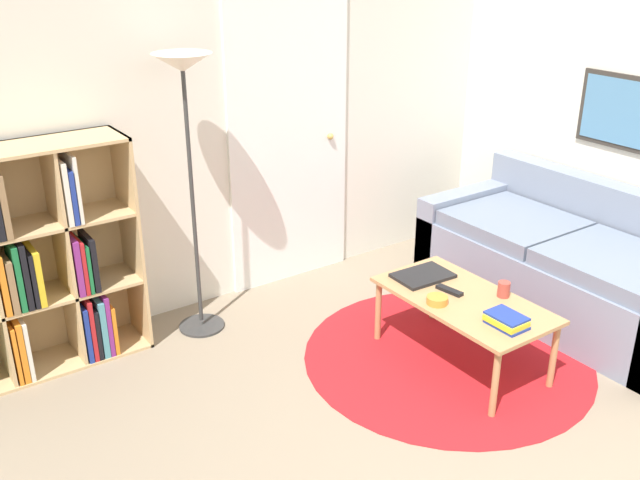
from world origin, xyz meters
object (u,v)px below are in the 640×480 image
laptop (423,276)px  bowl (437,300)px  couch (572,266)px  bookshelf (22,271)px  floor_lamp (185,100)px  coffee_table (463,304)px  cup (504,289)px

laptop → bowl: 0.32m
laptop → couch: bearing=-12.9°
bookshelf → floor_lamp: (0.95, -0.12, 0.82)m
floor_lamp → coffee_table: (1.03, -1.19, -1.05)m
floor_lamp → bookshelf: bearing=172.8°
coffee_table → bowl: bearing=167.3°
bowl → coffee_table: bearing=-12.7°
couch → cup: size_ratio=21.46×
cup → bookshelf: bearing=146.8°
coffee_table → laptop: bearing=92.0°
couch → laptop: 1.11m
laptop → floor_lamp: bearing=139.5°
couch → coffee_table: couch is taller
bookshelf → laptop: 2.22m
floor_lamp → coffee_table: 1.89m
couch → coffee_table: size_ratio=1.88×
floor_lamp → couch: (2.10, -1.12, -1.13)m
couch → laptop: (-1.08, 0.25, 0.14)m
bookshelf → cup: 2.60m
bookshelf → floor_lamp: bearing=-7.2°
couch → coffee_table: bearing=-176.0°
couch → bowl: bearing=-178.3°
laptop → cup: cup is taller
cup → floor_lamp: bearing=133.1°
bookshelf → coffee_table: (1.98, -1.31, -0.23)m
floor_lamp → cup: bearing=-46.9°
bookshelf → floor_lamp: size_ratio=0.76×
bookshelf → couch: size_ratio=0.68×
floor_lamp → cup: floor_lamp is taller
bowl → laptop: bearing=61.2°
bookshelf → coffee_table: bearing=-33.5°
coffee_table → laptop: (-0.01, 0.32, 0.05)m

